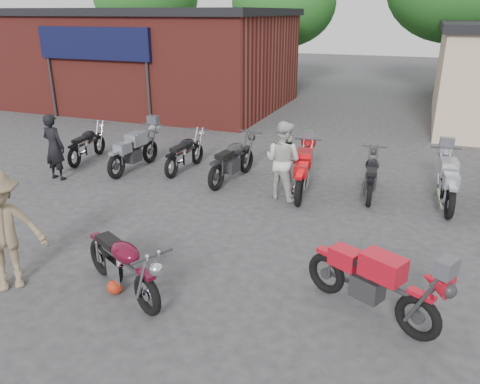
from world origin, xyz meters
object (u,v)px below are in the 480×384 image
(row_bike_3, at_px, (233,158))
(row_bike_6, at_px, (448,179))
(row_bike_4, at_px, (303,169))
(row_bike_0, at_px, (87,142))
(row_bike_1, at_px, (134,148))
(helmet, at_px, (115,287))
(row_bike_5, at_px, (371,173))
(person_tan, at_px, (1,231))
(vintage_motorcycle, at_px, (122,261))
(row_bike_2, at_px, (185,151))
(sportbike, at_px, (373,278))
(person_light, at_px, (283,161))
(person_dark, at_px, (54,147))

(row_bike_3, distance_m, row_bike_6, 5.13)
(row_bike_4, xyz_separation_m, row_bike_6, (3.20, 0.47, -0.01))
(row_bike_0, distance_m, row_bike_1, 1.82)
(helmet, bearing_deg, row_bike_5, 60.80)
(person_tan, xyz_separation_m, row_bike_3, (1.42, 5.98, -0.36))
(person_tan, bearing_deg, row_bike_5, 7.53)
(row_bike_1, xyz_separation_m, row_bike_3, (2.87, 0.16, 0.00))
(vintage_motorcycle, distance_m, row_bike_1, 6.26)
(row_bike_0, distance_m, row_bike_2, 3.13)
(row_bike_3, xyz_separation_m, row_bike_5, (3.46, 0.21, -0.06))
(row_bike_3, relative_size, row_bike_6, 1.01)
(row_bike_1, bearing_deg, row_bike_3, -83.79)
(vintage_motorcycle, relative_size, row_bike_2, 1.06)
(row_bike_0, bearing_deg, row_bike_2, -93.62)
(row_bike_1, height_order, row_bike_5, row_bike_1)
(sportbike, relative_size, row_bike_1, 0.99)
(sportbike, distance_m, helmet, 3.92)
(row_bike_1, bearing_deg, sportbike, -120.13)
(row_bike_1, xyz_separation_m, row_bike_4, (4.79, -0.09, 0.01))
(person_tan, xyz_separation_m, row_bike_6, (6.54, 6.20, -0.37))
(vintage_motorcycle, xyz_separation_m, row_bike_1, (-3.27, 5.34, 0.03))
(row_bike_1, distance_m, row_bike_6, 8.00)
(person_tan, bearing_deg, row_bike_4, 15.54)
(row_bike_3, distance_m, row_bike_5, 3.47)
(person_tan, distance_m, row_bike_6, 9.02)
(person_light, distance_m, row_bike_0, 6.27)
(vintage_motorcycle, distance_m, person_dark, 6.20)
(row_bike_1, relative_size, row_bike_2, 1.12)
(helmet, height_order, row_bike_0, row_bike_0)
(person_dark, relative_size, row_bike_4, 0.81)
(row_bike_0, relative_size, row_bike_4, 0.88)
(person_dark, distance_m, row_bike_5, 8.02)
(sportbike, distance_m, row_bike_6, 5.01)
(person_light, bearing_deg, row_bike_0, 7.47)
(person_dark, bearing_deg, row_bike_5, -162.72)
(row_bike_2, xyz_separation_m, row_bike_5, (5.00, -0.10, 0.00))
(sportbike, relative_size, row_bike_2, 1.10)
(person_tan, height_order, row_bike_1, person_tan)
(person_tan, bearing_deg, row_bike_0, 73.80)
(row_bike_1, bearing_deg, row_bike_5, -83.59)
(row_bike_4, bearing_deg, person_light, 132.95)
(helmet, xyz_separation_m, row_bike_2, (-1.79, 5.86, 0.44))
(row_bike_6, bearing_deg, row_bike_4, 93.59)
(person_light, bearing_deg, person_tan, 75.72)
(sportbike, height_order, row_bike_4, row_bike_4)
(person_dark, bearing_deg, vintage_motorcycle, 144.94)
(sportbike, relative_size, row_bike_5, 1.10)
(row_bike_3, bearing_deg, vintage_motorcycle, -168.01)
(person_tan, relative_size, row_bike_6, 0.93)
(row_bike_2, bearing_deg, row_bike_6, -87.62)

